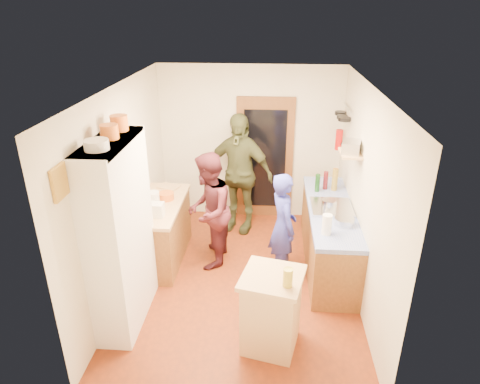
# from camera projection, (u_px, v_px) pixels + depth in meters

# --- Properties ---
(floor) EXTENTS (3.00, 4.00, 0.02)m
(floor) POSITION_uv_depth(u_px,v_px,m) (241.00, 280.00, 5.87)
(floor) COLOR maroon
(floor) RESTS_ON ground
(ceiling) EXTENTS (3.00, 4.00, 0.02)m
(ceiling) POSITION_uv_depth(u_px,v_px,m) (242.00, 87.00, 4.79)
(ceiling) COLOR silver
(ceiling) RESTS_ON ground
(wall_back) EXTENTS (3.00, 0.02, 2.60)m
(wall_back) POSITION_uv_depth(u_px,v_px,m) (250.00, 144.00, 7.16)
(wall_back) COLOR beige
(wall_back) RESTS_ON ground
(wall_front) EXTENTS (3.00, 0.02, 2.60)m
(wall_front) POSITION_uv_depth(u_px,v_px,m) (224.00, 294.00, 3.50)
(wall_front) COLOR beige
(wall_front) RESTS_ON ground
(wall_left) EXTENTS (0.02, 4.00, 2.60)m
(wall_left) POSITION_uv_depth(u_px,v_px,m) (123.00, 189.00, 5.43)
(wall_left) COLOR beige
(wall_left) RESTS_ON ground
(wall_right) EXTENTS (0.02, 4.00, 2.60)m
(wall_right) POSITION_uv_depth(u_px,v_px,m) (365.00, 197.00, 5.23)
(wall_right) COLOR beige
(wall_right) RESTS_ON ground
(door_frame) EXTENTS (0.95, 0.06, 2.10)m
(door_frame) POSITION_uv_depth(u_px,v_px,m) (265.00, 159.00, 7.21)
(door_frame) COLOR brown
(door_frame) RESTS_ON ground
(door_glass) EXTENTS (0.70, 0.02, 1.70)m
(door_glass) POSITION_uv_depth(u_px,v_px,m) (265.00, 160.00, 7.18)
(door_glass) COLOR black
(door_glass) RESTS_ON door_frame
(hutch_body) EXTENTS (0.40, 1.20, 2.20)m
(hutch_body) POSITION_uv_depth(u_px,v_px,m) (121.00, 235.00, 4.77)
(hutch_body) COLOR white
(hutch_body) RESTS_ON ground
(hutch_top_shelf) EXTENTS (0.40, 1.14, 0.04)m
(hutch_top_shelf) POSITION_uv_depth(u_px,v_px,m) (108.00, 142.00, 4.33)
(hutch_top_shelf) COLOR white
(hutch_top_shelf) RESTS_ON hutch_body
(plate_stack) EXTENTS (0.23, 0.23, 0.10)m
(plate_stack) POSITION_uv_depth(u_px,v_px,m) (96.00, 145.00, 4.04)
(plate_stack) COLOR white
(plate_stack) RESTS_ON hutch_top_shelf
(orange_pot_a) EXTENTS (0.19, 0.19, 0.15)m
(orange_pot_a) POSITION_uv_depth(u_px,v_px,m) (109.00, 132.00, 4.35)
(orange_pot_a) COLOR orange
(orange_pot_a) RESTS_ON hutch_top_shelf
(orange_pot_b) EXTENTS (0.19, 0.19, 0.17)m
(orange_pot_b) POSITION_uv_depth(u_px,v_px,m) (119.00, 123.00, 4.62)
(orange_pot_b) COLOR orange
(orange_pot_b) RESTS_ON hutch_top_shelf
(left_counter_base) EXTENTS (0.60, 1.40, 0.85)m
(left_counter_base) POSITION_uv_depth(u_px,v_px,m) (161.00, 233.00, 6.18)
(left_counter_base) COLOR brown
(left_counter_base) RESTS_ON ground
(left_counter_top) EXTENTS (0.64, 1.44, 0.05)m
(left_counter_top) POSITION_uv_depth(u_px,v_px,m) (159.00, 205.00, 6.00)
(left_counter_top) COLOR tan
(left_counter_top) RESTS_ON left_counter_base
(toaster) EXTENTS (0.24, 0.16, 0.18)m
(toaster) POSITION_uv_depth(u_px,v_px,m) (155.00, 210.00, 5.60)
(toaster) COLOR white
(toaster) RESTS_ON left_counter_top
(kettle) EXTENTS (0.20, 0.20, 0.20)m
(kettle) POSITION_uv_depth(u_px,v_px,m) (153.00, 199.00, 5.88)
(kettle) COLOR white
(kettle) RESTS_ON left_counter_top
(orange_bowl) EXTENTS (0.26, 0.26, 0.10)m
(orange_bowl) POSITION_uv_depth(u_px,v_px,m) (166.00, 196.00, 6.09)
(orange_bowl) COLOR orange
(orange_bowl) RESTS_ON left_counter_top
(chopping_board) EXTENTS (0.36, 0.31, 0.02)m
(chopping_board) POSITION_uv_depth(u_px,v_px,m) (169.00, 187.00, 6.48)
(chopping_board) COLOR tan
(chopping_board) RESTS_ON left_counter_top
(right_counter_base) EXTENTS (0.60, 2.20, 0.84)m
(right_counter_base) POSITION_uv_depth(u_px,v_px,m) (328.00, 238.00, 6.06)
(right_counter_base) COLOR brown
(right_counter_base) RESTS_ON ground
(right_counter_top) EXTENTS (0.62, 2.22, 0.06)m
(right_counter_top) POSITION_uv_depth(u_px,v_px,m) (331.00, 209.00, 5.88)
(right_counter_top) COLOR #1B39B9
(right_counter_top) RESTS_ON right_counter_base
(hob) EXTENTS (0.55, 0.58, 0.04)m
(hob) POSITION_uv_depth(u_px,v_px,m) (332.00, 207.00, 5.82)
(hob) COLOR silver
(hob) RESTS_ON right_counter_top
(pot_on_hob) EXTENTS (0.20, 0.20, 0.13)m
(pot_on_hob) POSITION_uv_depth(u_px,v_px,m) (329.00, 204.00, 5.72)
(pot_on_hob) COLOR silver
(pot_on_hob) RESTS_ON hob
(bottle_a) EXTENTS (0.08, 0.08, 0.27)m
(bottle_a) POSITION_uv_depth(u_px,v_px,m) (317.00, 183.00, 6.30)
(bottle_a) COLOR #143F14
(bottle_a) RESTS_ON right_counter_top
(bottle_b) EXTENTS (0.09, 0.09, 0.28)m
(bottle_b) POSITION_uv_depth(u_px,v_px,m) (326.00, 180.00, 6.39)
(bottle_b) COLOR #591419
(bottle_b) RESTS_ON right_counter_top
(bottle_c) EXTENTS (0.11, 0.11, 0.34)m
(bottle_c) POSITION_uv_depth(u_px,v_px,m) (335.00, 179.00, 6.33)
(bottle_c) COLOR olive
(bottle_c) RESTS_ON right_counter_top
(paper_towel) EXTENTS (0.14, 0.14, 0.26)m
(paper_towel) POSITION_uv_depth(u_px,v_px,m) (327.00, 224.00, 5.15)
(paper_towel) COLOR white
(paper_towel) RESTS_ON right_counter_top
(mixing_bowl) EXTENTS (0.30, 0.30, 0.09)m
(mixing_bowl) POSITION_uv_depth(u_px,v_px,m) (344.00, 221.00, 5.39)
(mixing_bowl) COLOR silver
(mixing_bowl) RESTS_ON right_counter_top
(island_base) EXTENTS (0.66, 0.66, 0.86)m
(island_base) POSITION_uv_depth(u_px,v_px,m) (271.00, 313.00, 4.59)
(island_base) COLOR tan
(island_base) RESTS_ON ground
(island_top) EXTENTS (0.74, 0.74, 0.05)m
(island_top) POSITION_uv_depth(u_px,v_px,m) (272.00, 278.00, 4.40)
(island_top) COLOR tan
(island_top) RESTS_ON island_base
(cutting_board) EXTENTS (0.40, 0.35, 0.02)m
(cutting_board) POSITION_uv_depth(u_px,v_px,m) (269.00, 273.00, 4.45)
(cutting_board) COLOR white
(cutting_board) RESTS_ON island_top
(oil_jar) EXTENTS (0.12, 0.12, 0.20)m
(oil_jar) POSITION_uv_depth(u_px,v_px,m) (288.00, 278.00, 4.20)
(oil_jar) COLOR #AD9E2D
(oil_jar) RESTS_ON island_top
(pan_rail) EXTENTS (0.02, 0.65, 0.02)m
(pan_rail) POSITION_uv_depth(u_px,v_px,m) (347.00, 107.00, 6.31)
(pan_rail) COLOR silver
(pan_rail) RESTS_ON wall_right
(pan_hang_a) EXTENTS (0.18, 0.18, 0.05)m
(pan_hang_a) POSITION_uv_depth(u_px,v_px,m) (344.00, 119.00, 6.21)
(pan_hang_a) COLOR black
(pan_hang_a) RESTS_ON pan_rail
(pan_hang_b) EXTENTS (0.16, 0.16, 0.05)m
(pan_hang_b) POSITION_uv_depth(u_px,v_px,m) (342.00, 117.00, 6.40)
(pan_hang_b) COLOR black
(pan_hang_b) RESTS_ON pan_rail
(pan_hang_c) EXTENTS (0.17, 0.17, 0.05)m
(pan_hang_c) POSITION_uv_depth(u_px,v_px,m) (340.00, 113.00, 6.58)
(pan_hang_c) COLOR black
(pan_hang_c) RESTS_ON pan_rail
(wall_shelf) EXTENTS (0.26, 0.42, 0.03)m
(wall_shelf) POSITION_uv_depth(u_px,v_px,m) (350.00, 154.00, 5.48)
(wall_shelf) COLOR tan
(wall_shelf) RESTS_ON wall_right
(radio) EXTENTS (0.29, 0.34, 0.15)m
(radio) POSITION_uv_depth(u_px,v_px,m) (351.00, 147.00, 5.45)
(radio) COLOR silver
(radio) RESTS_ON wall_shelf
(ext_bracket) EXTENTS (0.06, 0.10, 0.04)m
(ext_bracket) POSITION_uv_depth(u_px,v_px,m) (342.00, 143.00, 6.72)
(ext_bracket) COLOR black
(ext_bracket) RESTS_ON wall_right
(fire_extinguisher) EXTENTS (0.11, 0.11, 0.32)m
(fire_extinguisher) POSITION_uv_depth(u_px,v_px,m) (339.00, 140.00, 6.70)
(fire_extinguisher) COLOR red
(fire_extinguisher) RESTS_ON wall_right
(picture_frame) EXTENTS (0.03, 0.25, 0.30)m
(picture_frame) POSITION_uv_depth(u_px,v_px,m) (59.00, 182.00, 3.72)
(picture_frame) COLOR gold
(picture_frame) RESTS_ON wall_left
(person_hob) EXTENTS (0.51, 0.63, 1.50)m
(person_hob) POSITION_uv_depth(u_px,v_px,m) (285.00, 227.00, 5.68)
(person_hob) COLOR #2F349D
(person_hob) RESTS_ON ground
(person_left) EXTENTS (0.66, 0.83, 1.67)m
(person_left) POSITION_uv_depth(u_px,v_px,m) (211.00, 210.00, 5.95)
(person_left) COLOR #471A21
(person_left) RESTS_ON ground
(person_back) EXTENTS (1.24, 0.83, 1.95)m
(person_back) POSITION_uv_depth(u_px,v_px,m) (239.00, 174.00, 6.80)
(person_back) COLOR #3A3F22
(person_back) RESTS_ON ground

